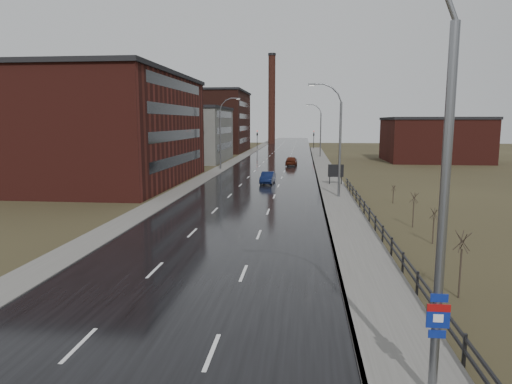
% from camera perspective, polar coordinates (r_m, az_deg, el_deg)
% --- Properties ---
extents(road, '(14.00, 300.00, 0.06)m').
position_cam_1_polar(road, '(70.47, 1.68, 2.59)').
color(road, black).
rests_on(road, ground).
extents(sidewalk_right, '(3.20, 180.00, 0.18)m').
position_cam_1_polar(sidewalk_right, '(45.62, 10.13, -0.85)').
color(sidewalk_right, '#595651').
rests_on(sidewalk_right, ground).
extents(curb_right, '(0.16, 180.00, 0.18)m').
position_cam_1_polar(curb_right, '(45.53, 8.22, -0.82)').
color(curb_right, slate).
rests_on(curb_right, ground).
extents(sidewalk_left, '(2.40, 260.00, 0.12)m').
position_cam_1_polar(sidewalk_left, '(71.55, -4.89, 2.68)').
color(sidewalk_left, '#595651').
rests_on(sidewalk_left, ground).
extents(warehouse_near, '(22.44, 28.56, 13.50)m').
position_cam_1_polar(warehouse_near, '(60.82, -19.74, 7.46)').
color(warehouse_near, '#471914').
rests_on(warehouse_near, ground).
extents(warehouse_mid, '(16.32, 20.40, 10.50)m').
position_cam_1_polar(warehouse_mid, '(90.92, -8.90, 7.18)').
color(warehouse_mid, slate).
rests_on(warehouse_mid, ground).
extents(warehouse_far, '(26.52, 24.48, 15.50)m').
position_cam_1_polar(warehouse_far, '(121.20, -7.59, 8.76)').
color(warehouse_far, '#331611').
rests_on(warehouse_far, ground).
extents(building_right, '(18.36, 16.32, 8.50)m').
position_cam_1_polar(building_right, '(95.29, 21.34, 6.15)').
color(building_right, '#471914').
rests_on(building_right, ground).
extents(smokestack, '(2.70, 2.70, 30.70)m').
position_cam_1_polar(smokestack, '(160.46, 1.98, 11.57)').
color(smokestack, '#331611').
rests_on(smokestack, ground).
extents(streetlight_main, '(3.91, 0.29, 12.11)m').
position_cam_1_polar(streetlight_main, '(12.40, 21.13, 1.07)').
color(streetlight_main, slate).
rests_on(streetlight_main, ground).
extents(streetlight_right_mid, '(3.36, 0.28, 11.35)m').
position_cam_1_polar(streetlight_right_mid, '(46.02, 10.11, 6.44)').
color(streetlight_right_mid, slate).
rests_on(streetlight_right_mid, ground).
extents(streetlight_left, '(3.36, 0.28, 11.35)m').
position_cam_1_polar(streetlight_left, '(73.05, -4.26, 7.35)').
color(streetlight_left, slate).
rests_on(streetlight_left, ground).
extents(streetlight_right_far, '(3.36, 0.28, 11.35)m').
position_cam_1_polar(streetlight_right_far, '(99.94, 7.91, 7.67)').
color(streetlight_right_far, slate).
rests_on(streetlight_right_far, ground).
extents(guardrail, '(0.10, 53.05, 1.10)m').
position_cam_1_polar(guardrail, '(29.45, 15.79, -5.09)').
color(guardrail, black).
rests_on(guardrail, ground).
extents(shrub_c, '(0.69, 0.73, 2.96)m').
position_cam_1_polar(shrub_c, '(21.76, 24.23, -8.09)').
color(shrub_c, '#382D23').
rests_on(shrub_c, ground).
extents(shrub_d, '(0.54, 0.57, 2.27)m').
position_cam_1_polar(shrub_d, '(30.69, 21.31, -3.87)').
color(shrub_d, '#382D23').
rests_on(shrub_d, ground).
extents(shrub_e, '(0.61, 0.64, 2.57)m').
position_cam_1_polar(shrub_e, '(34.86, 19.09, -2.02)').
color(shrub_e, '#382D23').
rests_on(shrub_e, ground).
extents(shrub_f, '(0.42, 0.44, 1.72)m').
position_cam_1_polar(shrub_f, '(44.76, 16.79, -0.21)').
color(shrub_f, '#382D23').
rests_on(shrub_f, ground).
extents(billboard, '(1.86, 0.17, 2.56)m').
position_cam_1_polar(billboard, '(55.56, 9.94, 2.54)').
color(billboard, black).
rests_on(billboard, ground).
extents(traffic_light_left, '(0.58, 2.73, 5.30)m').
position_cam_1_polar(traffic_light_left, '(130.58, 0.15, 7.44)').
color(traffic_light_left, black).
rests_on(traffic_light_left, ground).
extents(traffic_light_right, '(0.58, 2.73, 5.30)m').
position_cam_1_polar(traffic_light_right, '(129.94, 7.24, 7.36)').
color(traffic_light_right, black).
rests_on(traffic_light_right, ground).
extents(car_near, '(1.75, 4.38, 1.42)m').
position_cam_1_polar(car_near, '(56.59, 1.47, 1.76)').
color(car_near, '#0A1436').
rests_on(car_near, ground).
extents(car_far, '(2.09, 4.82, 1.62)m').
position_cam_1_polar(car_far, '(80.33, 4.44, 3.88)').
color(car_far, '#4F1A0D').
rests_on(car_far, ground).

